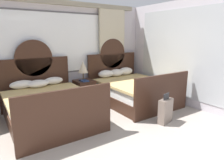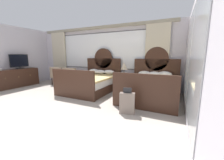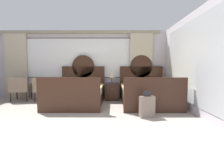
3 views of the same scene
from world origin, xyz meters
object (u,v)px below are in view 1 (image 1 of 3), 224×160
bed_near_window (49,105)px  book_on_nightstand (84,81)px  nightstand_between_beds (84,92)px  suitcase_on_floor (165,111)px  table_lamp_on_nightstand (83,67)px  bed_near_mirror (132,89)px

bed_near_window → book_on_nightstand: size_ratio=8.20×
nightstand_between_beds → suitcase_on_floor: 2.26m
suitcase_on_floor → table_lamp_on_nightstand: bearing=112.7°
bed_near_window → book_on_nightstand: bearing=25.4°
table_lamp_on_nightstand → suitcase_on_floor: size_ratio=0.79×
bed_near_window → book_on_nightstand: bed_near_window is taller
book_on_nightstand → suitcase_on_floor: size_ratio=0.40×
bed_near_window → suitcase_on_floor: 2.49m
nightstand_between_beds → suitcase_on_floor: suitcase_on_floor is taller
bed_near_window → suitcase_on_floor: (2.01, -1.46, -0.10)m
bed_near_mirror → suitcase_on_floor: (-0.30, -1.47, -0.10)m
nightstand_between_beds → bed_near_mirror: bearing=-28.1°
bed_near_mirror → table_lamp_on_nightstand: 1.47m
book_on_nightstand → suitcase_on_floor: book_on_nightstand is taller
table_lamp_on_nightstand → bed_near_mirror: bearing=-28.0°
bed_near_window → table_lamp_on_nightstand: 1.45m
bed_near_mirror → table_lamp_on_nightstand: bearing=152.0°
nightstand_between_beds → table_lamp_on_nightstand: table_lamp_on_nightstand is taller
bed_near_mirror → table_lamp_on_nightstand: size_ratio=4.19×
nightstand_between_beds → suitcase_on_floor: size_ratio=0.99×
nightstand_between_beds → suitcase_on_floor: bearing=-67.7°
bed_near_window → suitcase_on_floor: bearing=-36.0°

